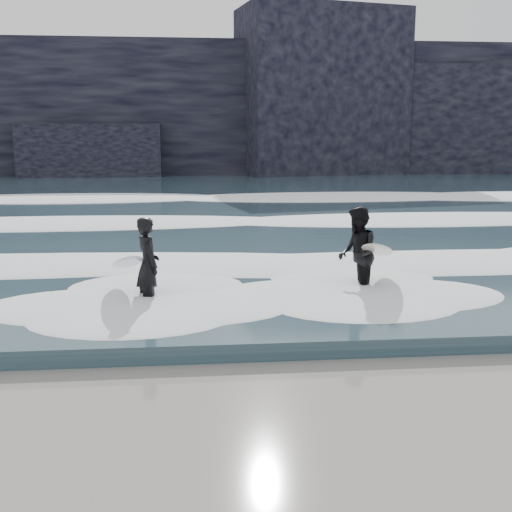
% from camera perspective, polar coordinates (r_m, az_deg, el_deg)
% --- Properties ---
extents(ground, '(120.00, 120.00, 0.00)m').
position_cam_1_polar(ground, '(6.97, 2.11, -18.08)').
color(ground, '#8D595B').
rests_on(ground, ground).
extents(sea, '(90.00, 52.00, 0.30)m').
position_cam_1_polar(sea, '(35.20, -4.31, 5.60)').
color(sea, '#2B424D').
rests_on(sea, ground).
extents(headland, '(70.00, 9.00, 10.00)m').
position_cam_1_polar(headland, '(52.07, -4.88, 12.64)').
color(headland, black).
rests_on(headland, ground).
extents(foam_near, '(60.00, 3.20, 0.20)m').
position_cam_1_polar(foam_near, '(15.36, -2.42, -0.29)').
color(foam_near, white).
rests_on(foam_near, sea).
extents(foam_mid, '(60.00, 4.00, 0.24)m').
position_cam_1_polar(foam_mid, '(22.26, -3.47, 3.24)').
color(foam_mid, white).
rests_on(foam_mid, sea).
extents(foam_far, '(60.00, 4.80, 0.30)m').
position_cam_1_polar(foam_far, '(31.19, -4.13, 5.48)').
color(foam_far, white).
rests_on(foam_far, sea).
extents(surfer_left, '(1.21, 2.00, 1.83)m').
position_cam_1_polar(surfer_left, '(12.36, -9.89, -0.74)').
color(surfer_left, black).
rests_on(surfer_left, ground).
extents(surfer_right, '(1.53, 2.31, 1.92)m').
position_cam_1_polar(surfer_right, '(13.17, 9.18, 0.21)').
color(surfer_right, black).
rests_on(surfer_right, ground).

